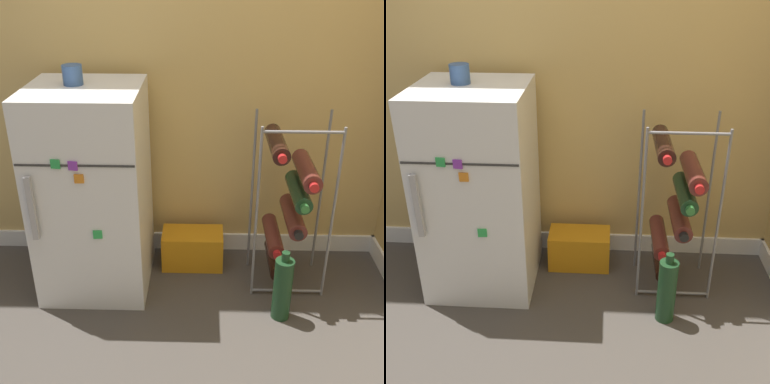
% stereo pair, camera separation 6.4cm
% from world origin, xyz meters
% --- Properties ---
extents(ground_plane, '(14.00, 14.00, 0.00)m').
position_xyz_m(ground_plane, '(0.00, 0.00, 0.00)').
color(ground_plane, '#423D38').
extents(mini_fridge, '(0.46, 0.48, 0.92)m').
position_xyz_m(mini_fridge, '(-0.37, 0.31, 0.46)').
color(mini_fridge, silver).
rests_on(mini_fridge, ground_plane).
extents(wine_rack, '(0.33, 0.33, 0.80)m').
position_xyz_m(wine_rack, '(0.48, 0.33, 0.41)').
color(wine_rack, slate).
rests_on(wine_rack, ground_plane).
extents(soda_box, '(0.29, 0.17, 0.18)m').
position_xyz_m(soda_box, '(0.06, 0.45, 0.09)').
color(soda_box, orange).
rests_on(soda_box, ground_plane).
extents(fridge_top_cup, '(0.08, 0.08, 0.08)m').
position_xyz_m(fridge_top_cup, '(-0.41, 0.35, 0.96)').
color(fridge_top_cup, '#335184').
rests_on(fridge_top_cup, mini_fridge).
extents(loose_bottle_floor, '(0.08, 0.08, 0.32)m').
position_xyz_m(loose_bottle_floor, '(0.44, 0.07, 0.15)').
color(loose_bottle_floor, '#19381E').
rests_on(loose_bottle_floor, ground_plane).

